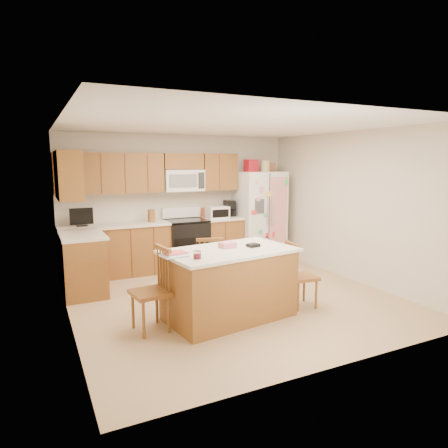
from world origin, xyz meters
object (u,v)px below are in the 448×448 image
stove (186,243)px  island (229,283)px  windsor_chair_left (152,292)px  windsor_chair_back (209,269)px  refrigerator (259,215)px  windsor_chair_right (300,276)px

stove → island: stove is taller
windsor_chair_left → windsor_chair_back: windsor_chair_left is taller
stove → windsor_chair_left: size_ratio=1.12×
refrigerator → windsor_chair_right: size_ratio=2.24×
refrigerator → windsor_chair_left: size_ratio=2.03×
island → windsor_chair_back: size_ratio=1.92×
refrigerator → island: refrigerator is taller
windsor_chair_back → windsor_chair_right: size_ratio=1.02×
stove → refrigerator: size_ratio=0.55×
stove → windsor_chair_left: 2.89m
stove → windsor_chair_right: bearing=-75.8°
windsor_chair_left → windsor_chair_back: size_ratio=1.08×
island → windsor_chair_left: size_ratio=1.78×
refrigerator → island: bearing=-127.7°
stove → island: bearing=-98.4°
windsor_chair_left → windsor_chair_right: bearing=-3.4°
refrigerator → windsor_chair_left: bearing=-140.0°
refrigerator → windsor_chair_right: refrigerator is taller
windsor_chair_right → windsor_chair_left: bearing=176.6°
island → stove: bearing=81.6°
windsor_chair_back → windsor_chair_right: bearing=-40.7°
island → windsor_chair_left: windsor_chair_left is taller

